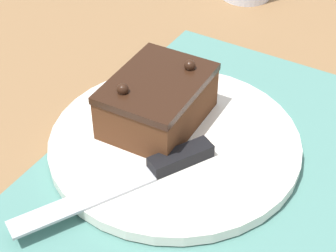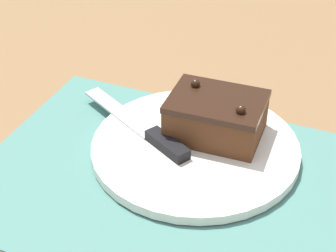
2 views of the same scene
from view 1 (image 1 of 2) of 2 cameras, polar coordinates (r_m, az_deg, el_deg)
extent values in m
plane|color=olive|center=(0.57, 5.37, -5.05)|extent=(3.00, 3.00, 0.00)
cube|color=slate|center=(0.56, 5.39, -4.90)|extent=(0.46, 0.34, 0.00)
cylinder|color=white|center=(0.59, 0.68, -1.70)|extent=(0.26, 0.26, 0.01)
cube|color=#512D19|center=(0.59, -1.07, 2.27)|extent=(0.12, 0.09, 0.05)
cube|color=black|center=(0.57, -1.10, 4.38)|extent=(0.12, 0.09, 0.01)
sphere|color=black|center=(0.55, -4.63, 3.75)|extent=(0.01, 0.01, 0.01)
sphere|color=black|center=(0.59, 2.23, 6.17)|extent=(0.01, 0.01, 0.01)
cube|color=black|center=(0.55, 1.31, -3.18)|extent=(0.07, 0.05, 0.01)
cube|color=#B7BABF|center=(0.52, -8.55, -7.51)|extent=(0.13, 0.09, 0.00)
camera|label=2|loc=(0.65, 68.27, 21.81)|focal=60.00mm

